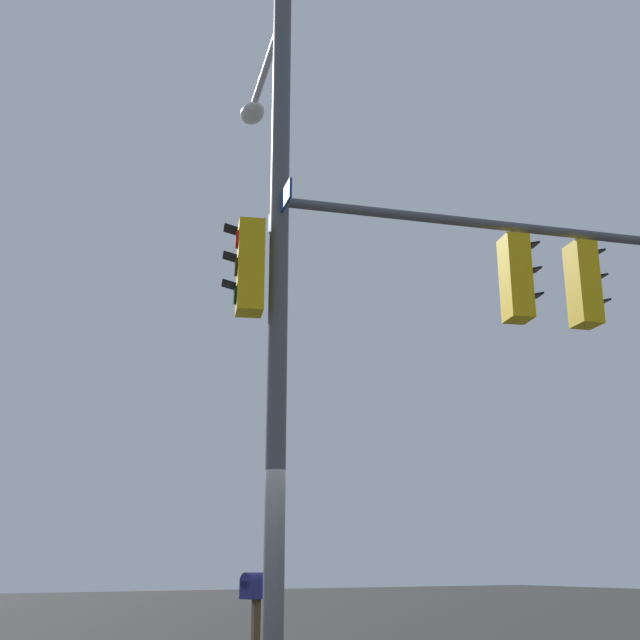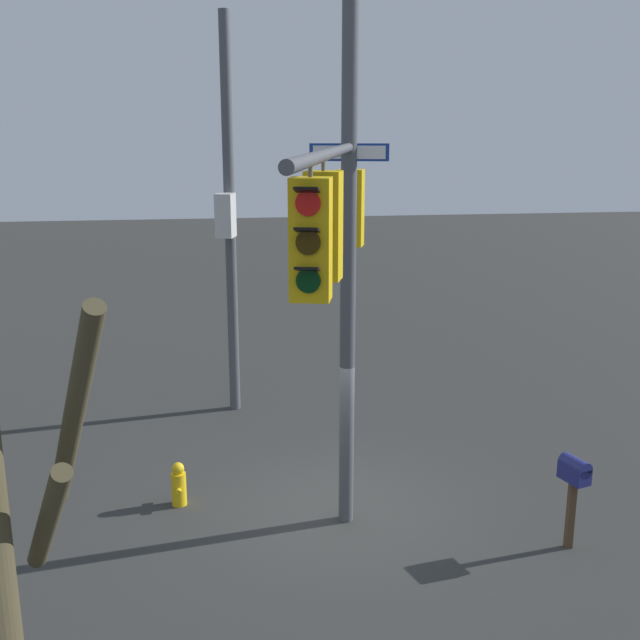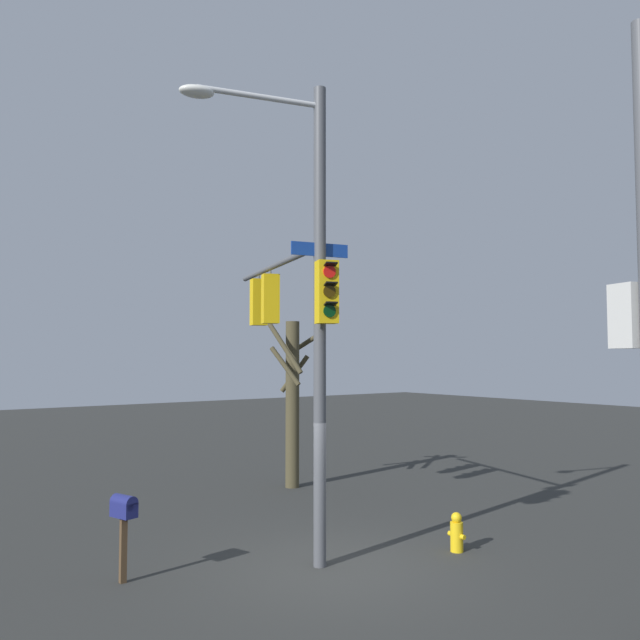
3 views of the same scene
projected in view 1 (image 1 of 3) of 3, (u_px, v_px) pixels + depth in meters
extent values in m
cylinder|color=#4C4F54|center=(278.00, 312.00, 9.27)|extent=(0.22, 0.22, 8.58)
cylinder|color=silver|center=(266.00, 67.00, 11.45)|extent=(0.67, 2.20, 0.10)
ellipsoid|color=silver|center=(252.00, 113.00, 12.47)|extent=(0.50, 0.67, 0.20)
cylinder|color=#4C4F54|center=(483.00, 224.00, 10.29)|extent=(5.12, 1.47, 0.12)
cube|color=gold|center=(516.00, 278.00, 10.19)|extent=(0.40, 0.44, 1.10)
cylinder|color=red|center=(526.00, 254.00, 10.31)|extent=(0.10, 0.22, 0.22)
cube|color=black|center=(531.00, 246.00, 10.36)|extent=(0.22, 0.25, 0.06)
cylinder|color=#352504|center=(528.00, 279.00, 10.22)|extent=(0.10, 0.22, 0.22)
cube|color=black|center=(533.00, 271.00, 10.26)|extent=(0.22, 0.25, 0.06)
cylinder|color=black|center=(530.00, 305.00, 10.12)|extent=(0.10, 0.22, 0.22)
cube|color=black|center=(535.00, 296.00, 10.17)|extent=(0.22, 0.25, 0.06)
cylinder|color=#4C4F54|center=(512.00, 232.00, 10.37)|extent=(0.04, 0.04, 0.15)
cube|color=gold|center=(583.00, 285.00, 10.41)|extent=(0.38, 0.43, 1.10)
cylinder|color=red|center=(592.00, 261.00, 10.55)|extent=(0.09, 0.22, 0.22)
cube|color=black|center=(596.00, 253.00, 10.60)|extent=(0.21, 0.24, 0.06)
cylinder|color=#352504|center=(595.00, 286.00, 10.45)|extent=(0.09, 0.22, 0.22)
cube|color=black|center=(599.00, 277.00, 10.51)|extent=(0.21, 0.24, 0.06)
cylinder|color=black|center=(597.00, 311.00, 10.36)|extent=(0.09, 0.22, 0.22)
cube|color=black|center=(601.00, 302.00, 10.41)|extent=(0.21, 0.24, 0.06)
cylinder|color=#4C4F54|center=(579.00, 239.00, 10.59)|extent=(0.04, 0.04, 0.15)
cube|color=gold|center=(250.00, 268.00, 9.34)|extent=(0.40, 0.44, 1.10)
cylinder|color=red|center=(237.00, 239.00, 9.41)|extent=(0.10, 0.22, 0.22)
cube|color=black|center=(231.00, 229.00, 9.43)|extent=(0.22, 0.25, 0.06)
cylinder|color=#352504|center=(236.00, 267.00, 9.31)|extent=(0.10, 0.22, 0.22)
cube|color=black|center=(230.00, 257.00, 9.33)|extent=(0.22, 0.25, 0.06)
cylinder|color=black|center=(235.00, 295.00, 9.21)|extent=(0.10, 0.22, 0.22)
cube|color=black|center=(229.00, 285.00, 9.24)|extent=(0.22, 0.25, 0.06)
cube|color=navy|center=(280.00, 207.00, 9.65)|extent=(0.28, 1.08, 0.24)
cube|color=white|center=(281.00, 207.00, 9.65)|extent=(0.24, 0.98, 0.18)
cube|color=#4C3823|center=(256.00, 639.00, 11.33)|extent=(0.10, 0.10, 1.05)
cube|color=navy|center=(257.00, 590.00, 11.52)|extent=(0.49, 0.36, 0.24)
cylinder|color=navy|center=(257.00, 581.00, 11.55)|extent=(0.49, 0.36, 0.24)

